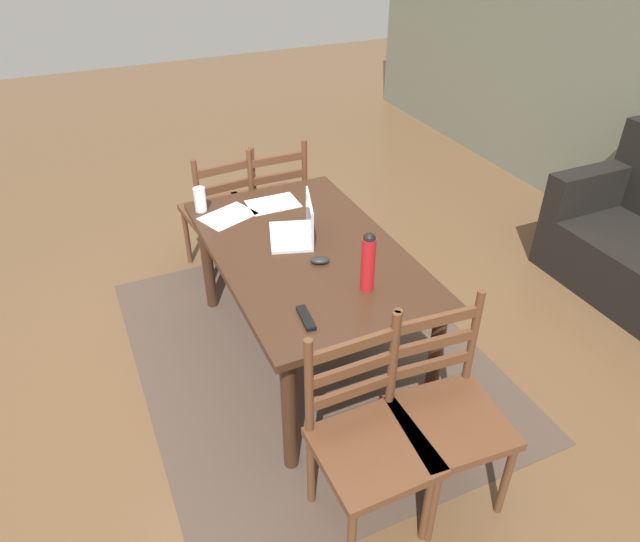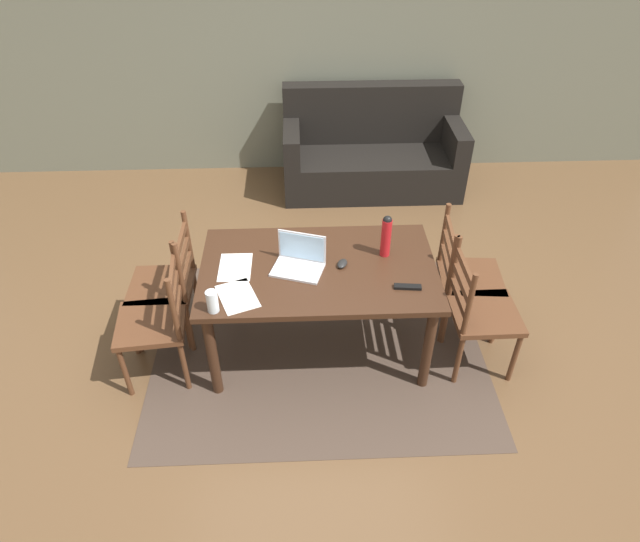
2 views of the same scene
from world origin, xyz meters
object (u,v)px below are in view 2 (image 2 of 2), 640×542
Objects in this scene: couch at (371,153)px; tv_remote at (408,287)px; laptop at (300,259)px; chair_right_far at (465,277)px; dining_table at (318,278)px; chair_right_near at (479,312)px; chair_left_near at (157,321)px; computer_mouse at (342,264)px; water_bottle at (386,235)px; chair_left_far at (167,285)px; drinking_glass at (212,301)px.

couch reaches higher than tv_remote.
chair_right_far is at bearing 8.65° from laptop.
tv_remote is (0.67, -0.25, -0.05)m from laptop.
tv_remote reaches higher than dining_table.
chair_right_near is at bearing -78.57° from tv_remote.
chair_right_near is 1.00× the size of chair_left_near.
couch is 18.00× the size of computer_mouse.
water_bottle is (-0.61, -0.07, 0.43)m from chair_right_far.
chair_left_far reaches higher than tv_remote.
water_bottle is 2.11× the size of drinking_glass.
drinking_glass is at bearing -114.88° from couch.
water_bottle is at bearing -173.30° from chair_right_far.
chair_left_near is at bearing 179.88° from chair_right_near.
computer_mouse is (0.28, -0.00, -0.04)m from laptop.
water_bottle is at bearing -2.60° from chair_left_far.
tv_remote is at bearing -92.07° from couch.
computer_mouse is (1.22, 0.19, 0.29)m from chair_left_near.
couch is 4.83× the size of laptop.
chair_right_near is 0.97m from computer_mouse.
chair_right_near and chair_left_far have the same top height.
chair_right_near is 0.53× the size of couch.
chair_right_near is at bearing -80.66° from couch.
couch is (1.71, 2.18, -0.11)m from chair_left_far.
water_bottle is 1.80× the size of tv_remote.
computer_mouse is 0.59× the size of tv_remote.
chair_left_near is 9.50× the size of computer_mouse.
chair_right_near is at bearing -90.02° from chair_right_far.
couch is at bearing 85.13° from water_bottle.
dining_table is at bearing -9.98° from chair_left_far.
tv_remote is (-0.09, -2.61, 0.39)m from couch.
water_bottle reaches higher than dining_table.
drinking_glass is (-1.70, -0.59, 0.35)m from chair_right_far.
chair_right_near is 3.11× the size of water_bottle.
couch reaches higher than drinking_glass.
chair_left_far is at bearing 170.01° from chair_right_near.
chair_right_far is at bearing 10.15° from dining_table.
chair_right_far and chair_left_far have the same top height.
tv_remote is at bearing -20.25° from laptop.
water_bottle is at bearing 10.70° from laptop.
chair_right_far is at bearing -44.37° from tv_remote.
laptop is at bearing -171.35° from chair_right_far.
chair_left_near is 1.60m from water_bottle.
chair_left_far is at bearing 170.02° from dining_table.
couch is at bearing 65.12° from drinking_glass.
water_bottle reaches higher than tv_remote.
couch reaches higher than chair_left_far.
drinking_glass is (-1.09, -0.51, -0.09)m from water_bottle.
dining_table is 0.53m from water_bottle.
drinking_glass is at bearing -154.79° from water_bottle.
dining_table is 4.16× the size of laptop.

